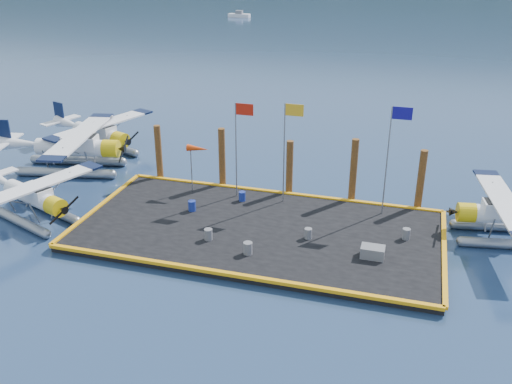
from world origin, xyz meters
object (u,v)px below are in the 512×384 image
at_px(drum_1, 248,248).
at_px(piling_2, 289,170).
at_px(drum_0, 192,206).
at_px(drum_3, 208,234).
at_px(seaplane_d, 508,217).
at_px(crate, 373,252).
at_px(flagpole_blue, 392,145).
at_px(piling_3, 353,173).
at_px(drum_2, 308,233).
at_px(piling_0, 159,154).
at_px(seaplane_b, 75,150).
at_px(flagpole_yellow, 288,138).
at_px(piling_1, 222,159).
at_px(seaplane_c, 99,136).
at_px(windsock, 198,150).
at_px(flagpole_red, 239,136).
at_px(drum_4, 406,234).
at_px(drum_5, 242,196).
at_px(piling_4, 421,182).
at_px(seaplane_a, 34,199).

xyz_separation_m(drum_1, piling_2, (0.22, 8.29, 1.17)).
xyz_separation_m(drum_0, drum_3, (2.19, -3.06, -0.00)).
height_order(seaplane_d, drum_1, seaplane_d).
xyz_separation_m(crate, flagpole_blue, (0.23, 5.24, 3.99)).
bearing_deg(drum_1, flagpole_blue, 46.20).
bearing_deg(piling_3, drum_2, -105.27).
xyz_separation_m(drum_1, piling_0, (-8.78, 8.29, 1.27)).
distance_m(seaplane_b, drum_2, 18.90).
distance_m(flagpole_yellow, piling_1, 5.52).
height_order(drum_3, piling_1, piling_1).
xyz_separation_m(drum_0, crate, (10.86, -2.46, -0.02)).
relative_size(piling_0, piling_2, 1.05).
bearing_deg(seaplane_c, piling_2, 96.45).
distance_m(windsock, piling_1, 2.21).
relative_size(crate, flagpole_blue, 0.18).
height_order(drum_1, flagpole_red, flagpole_red).
height_order(drum_0, piling_0, piling_0).
xyz_separation_m(seaplane_b, seaplane_c, (-0.21, 3.58, -0.14)).
bearing_deg(seaplane_c, drum_3, 69.15).
bearing_deg(drum_0, seaplane_c, 143.26).
xyz_separation_m(drum_0, drum_4, (12.40, -0.00, -0.02)).
relative_size(drum_5, piling_4, 0.15).
relative_size(drum_4, piling_3, 0.14).
distance_m(seaplane_d, flagpole_yellow, 12.92).
height_order(drum_4, piling_3, piling_3).
bearing_deg(seaplane_c, flagpole_red, 87.40).
height_order(drum_0, flagpole_yellow, flagpole_yellow).
bearing_deg(seaplane_d, piling_2, 71.16).
distance_m(seaplane_d, drum_3, 16.31).
xyz_separation_m(drum_4, piling_4, (0.49, 4.38, 1.30)).
bearing_deg(flagpole_yellow, piling_0, 170.14).
bearing_deg(drum_1, windsock, 128.42).
height_order(drum_3, piling_3, piling_3).
height_order(flagpole_red, flagpole_yellow, flagpole_yellow).
relative_size(seaplane_d, flagpole_red, 1.49).
distance_m(seaplane_c, drum_1, 19.62).
height_order(seaplane_a, piling_2, piling_2).
height_order(seaplane_d, piling_0, piling_0).
distance_m(seaplane_b, piling_0, 6.52).
bearing_deg(flagpole_yellow, seaplane_d, -2.71).
bearing_deg(piling_4, drum_5, -168.18).
distance_m(seaplane_b, drum_0, 11.57).
xyz_separation_m(drum_1, flagpole_red, (-2.57, 6.69, 3.67)).
bearing_deg(seaplane_d, drum_2, 100.16).
bearing_deg(seaplane_c, flagpole_yellow, 91.28).
xyz_separation_m(crate, piling_1, (-10.46, 6.84, 1.40)).
xyz_separation_m(flagpole_blue, piling_4, (1.80, 1.60, -2.69)).
relative_size(seaplane_a, flagpole_blue, 1.32).
bearing_deg(seaplane_b, drum_5, 68.85).
height_order(drum_4, piling_2, piling_2).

